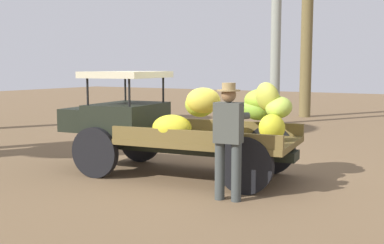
% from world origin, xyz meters
% --- Properties ---
extents(ground_plane, '(60.00, 60.00, 0.00)m').
position_xyz_m(ground_plane, '(0.00, 0.00, 0.00)').
color(ground_plane, brown).
extents(truck, '(4.59, 2.21, 1.90)m').
position_xyz_m(truck, '(0.48, 0.30, 0.95)').
color(truck, black).
rests_on(truck, ground).
extents(farmer, '(0.52, 0.48, 1.75)m').
position_xyz_m(farmer, '(-1.21, 1.34, 1.00)').
color(farmer, '#3B4140').
rests_on(farmer, ground).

